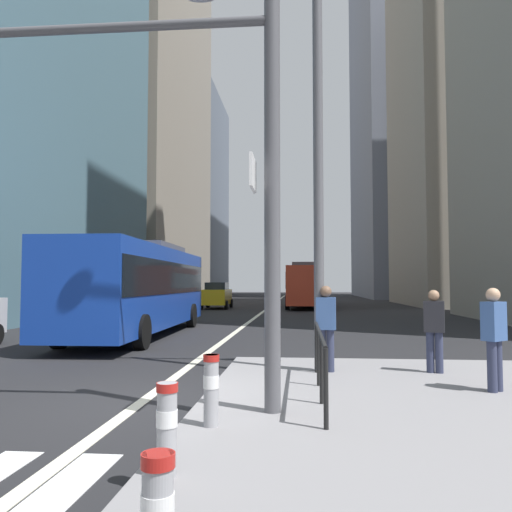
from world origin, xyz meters
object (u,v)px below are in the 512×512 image
at_px(pedestrian_walking, 326,324).
at_px(car_oncoming_mid, 217,295).
at_px(city_bus_red_receding, 304,284).
at_px(traffic_signal_gantry, 102,123).
at_px(car_receding_near, 304,292).
at_px(bollard_left, 167,424).
at_px(bollard_right, 211,386).
at_px(city_bus_blue_oncoming, 139,284).
at_px(pedestrian_waiting, 494,334).
at_px(street_lamp_post, 318,115).
at_px(pedestrian_far, 434,327).

bearing_deg(pedestrian_walking, car_oncoming_mid, 103.88).
bearing_deg(car_oncoming_mid, city_bus_red_receding, 18.40).
distance_m(city_bus_red_receding, traffic_signal_gantry, 33.01).
relative_size(traffic_signal_gantry, pedestrian_walking, 4.27).
height_order(car_receding_near, pedestrian_walking, car_receding_near).
relative_size(bollard_left, bollard_right, 0.97).
bearing_deg(bollard_left, city_bus_blue_oncoming, 109.16).
bearing_deg(city_bus_blue_oncoming, bollard_left, -70.84).
bearing_deg(pedestrian_waiting, car_oncoming_mid, 107.89).
bearing_deg(city_bus_red_receding, street_lamp_post, -89.81).
relative_size(city_bus_blue_oncoming, street_lamp_post, 1.44).
distance_m(traffic_signal_gantry, pedestrian_walking, 5.53).
bearing_deg(traffic_signal_gantry, city_bus_red_receding, 84.64).
height_order(street_lamp_post, pedestrian_far, street_lamp_post).
relative_size(city_bus_red_receding, pedestrian_walking, 6.95).
xyz_separation_m(bollard_right, pedestrian_far, (3.66, 3.99, 0.40)).
height_order(city_bus_blue_oncoming, pedestrian_walking, city_bus_blue_oncoming).
relative_size(pedestrian_walking, pedestrian_far, 1.05).
xyz_separation_m(pedestrian_waiting, pedestrian_walking, (-2.59, 1.59, 0.02)).
distance_m(city_bus_blue_oncoming, pedestrian_walking, 9.94).
distance_m(city_bus_blue_oncoming, car_oncoming_mid, 19.77).
bearing_deg(city_bus_blue_oncoming, car_receding_near, 79.36).
bearing_deg(pedestrian_far, street_lamp_post, 178.78).
xyz_separation_m(bollard_right, pedestrian_walking, (1.58, 3.92, 0.45)).
distance_m(city_bus_blue_oncoming, bollard_right, 12.57).
distance_m(car_oncoming_mid, pedestrian_far, 28.75).
relative_size(street_lamp_post, pedestrian_far, 5.02).
xyz_separation_m(street_lamp_post, pedestrian_far, (2.21, -0.05, -4.26)).
xyz_separation_m(street_lamp_post, bollard_left, (-1.56, -5.64, -4.67)).
bearing_deg(pedestrian_walking, car_receding_near, 90.31).
relative_size(car_oncoming_mid, pedestrian_walking, 2.73).
xyz_separation_m(city_bus_blue_oncoming, bollard_right, (4.70, -11.59, -1.21)).
bearing_deg(street_lamp_post, pedestrian_waiting, -32.08).
bearing_deg(city_bus_red_receding, car_receding_near, 89.94).
bearing_deg(city_bus_blue_oncoming, city_bus_red_receding, 74.57).
height_order(car_oncoming_mid, street_lamp_post, street_lamp_post).
relative_size(city_bus_blue_oncoming, traffic_signal_gantry, 1.61).
distance_m(city_bus_red_receding, pedestrian_walking, 29.60).
distance_m(street_lamp_post, pedestrian_waiting, 5.30).
bearing_deg(pedestrian_waiting, pedestrian_walking, 148.46).
relative_size(city_bus_blue_oncoming, car_receding_near, 2.62).
height_order(car_oncoming_mid, traffic_signal_gantry, traffic_signal_gantry).
bearing_deg(street_lamp_post, bollard_right, -109.77).
bearing_deg(pedestrian_waiting, traffic_signal_gantry, -164.82).
height_order(pedestrian_waiting, pedestrian_walking, pedestrian_walking).
relative_size(car_oncoming_mid, street_lamp_post, 0.57).
bearing_deg(car_receding_near, pedestrian_far, -86.70).
xyz_separation_m(traffic_signal_gantry, pedestrian_walking, (3.30, 3.19, -3.08)).
height_order(bollard_left, bollard_right, bollard_right).
bearing_deg(street_lamp_post, bollard_left, -105.48).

